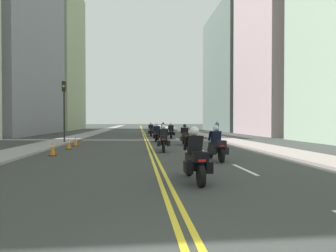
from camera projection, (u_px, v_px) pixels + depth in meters
name	position (u px, v px, depth m)	size (l,w,h in m)	color
ground_plane	(143.00, 131.00, 49.83)	(264.00, 264.00, 0.00)	#343734
sidewalk_left	(100.00, 131.00, 49.05)	(2.38, 144.00, 0.12)	gray
sidewalk_right	(184.00, 131.00, 50.60)	(2.38, 144.00, 0.12)	gray
centreline_yellow_inner	(142.00, 131.00, 49.81)	(0.12, 132.00, 0.01)	yellow
centreline_yellow_outer	(143.00, 131.00, 49.84)	(0.12, 132.00, 0.01)	yellow
lane_dashes_white	(174.00, 137.00, 31.26)	(0.14, 56.40, 0.01)	silver
building_left_1	(17.00, 28.00, 38.28)	(7.42, 20.62, 28.86)	slate
building_right_1	(284.00, 44.00, 36.84)	(9.38, 12.31, 23.74)	#C1A3A9
building_left_2	(55.00, 57.00, 59.06)	(9.38, 17.91, 30.27)	#99A67C
building_right_2	(236.00, 71.00, 53.79)	(8.59, 18.70, 22.57)	slate
motorcycle_0	(195.00, 160.00, 8.26)	(0.77, 2.23, 1.62)	black
motorcycle_1	(216.00, 146.00, 12.69)	(0.78, 2.13, 1.60)	black
motorcycle_2	(163.00, 140.00, 16.51)	(0.78, 2.16, 1.58)	black
motorcycle_3	(185.00, 136.00, 21.13)	(0.78, 2.21, 1.57)	black
motorcycle_4	(157.00, 134.00, 24.58)	(0.78, 2.09, 1.64)	black
motorcycle_5	(171.00, 132.00, 29.30)	(0.78, 2.16, 1.65)	black
motorcycle_6	(151.00, 131.00, 33.10)	(0.77, 2.15, 1.66)	black
motorcycle_7	(163.00, 130.00, 37.84)	(0.77, 2.08, 1.63)	black
traffic_cone_0	(76.00, 141.00, 20.30)	(0.36, 0.36, 0.72)	black
traffic_cone_1	(69.00, 144.00, 17.97)	(0.34, 0.34, 0.71)	black
traffic_cone_2	(53.00, 148.00, 14.49)	(0.33, 0.33, 0.80)	black
traffic_light_near	(64.00, 101.00, 22.47)	(0.28, 0.38, 4.95)	black
pedestrian_0	(217.00, 129.00, 31.18)	(0.41, 0.32, 1.81)	#252A2C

